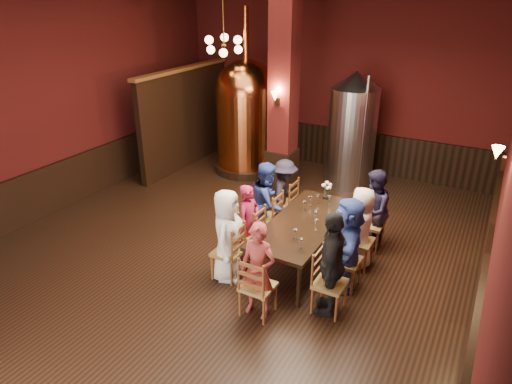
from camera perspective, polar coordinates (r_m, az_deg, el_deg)
The scene contains 40 objects.
room at distance 7.15m, azimuth -4.23°, elevation 7.97°, with size 10.00×10.02×4.50m.
wainscot_right at distance 6.86m, azimuth 25.98°, elevation -11.73°, with size 0.08×9.90×1.00m, color black.
wainscot_back at distance 11.95m, azimuth 9.11°, elevation 5.71°, with size 7.90×0.08×1.00m, color black.
wainscot_left at distance 10.34m, azimuth -22.69°, elevation 1.06°, with size 0.08×9.90×1.00m, color black.
column at distance 9.67m, azimuth 3.48°, elevation 12.32°, with size 0.58×0.58×4.50m, color #430F0E.
partition at distance 11.74m, azimuth -8.78°, elevation 8.97°, with size 0.22×3.50×2.40m, color black.
pendant_cluster at distance 10.34m, azimuth -4.02°, elevation 17.87°, with size 0.90×0.90×1.70m, color #A57226, non-canonical shape.
sconce_wall at distance 6.85m, azimuth 28.64°, elevation 3.81°, with size 0.20×0.20×0.36m, color black, non-canonical shape.
sconce_column at distance 9.41m, azimuth 2.66°, elevation 11.70°, with size 0.20×0.20×0.36m, color black, non-canonical shape.
dining_table at distance 7.52m, azimuth 6.01°, elevation -4.13°, with size 1.01×2.40×0.75m.
chair_0 at distance 7.22m, azimuth -3.56°, elevation -7.46°, with size 0.46×0.46×0.92m, color brown, non-canonical shape.
person_0 at distance 7.07m, azimuth -3.62°, elevation -5.44°, with size 0.74×0.48×1.51m, color white.
chair_1 at distance 7.71m, azimuth -0.87°, elevation -5.18°, with size 0.46×0.46×0.92m, color brown, non-canonical shape.
person_1 at distance 7.61m, azimuth -0.88°, elevation -3.83°, with size 0.49×0.32×1.33m, color #9F1B40.
chair_2 at distance 8.21m, azimuth 1.44°, elevation -3.20°, with size 0.46×0.46×0.92m, color brown, non-canonical shape.
person_2 at distance 8.08m, azimuth 1.46°, elevation -1.35°, with size 0.73×0.36×1.51m, color navy.
chair_3 at distance 8.75m, azimuth 3.50°, elevation -1.42°, with size 0.46×0.46×0.92m, color brown, non-canonical shape.
person_3 at distance 8.66m, azimuth 3.53°, elevation -0.18°, with size 0.87×0.50×1.34m, color black.
chair_4 at distance 6.59m, azimuth 9.24°, elevation -11.20°, with size 0.46×0.46×0.92m, color brown, non-canonical shape.
person_4 at distance 6.41m, azimuth 9.43°, elevation -8.82°, with size 0.92×0.38×1.57m, color black.
chair_5 at distance 7.13m, azimuth 11.17°, elevation -8.39°, with size 0.46×0.46×0.92m, color brown, non-canonical shape.
person_5 at distance 6.98m, azimuth 11.36°, elevation -6.37°, with size 1.39×0.44×1.50m, color #3A54AE.
chair_6 at distance 7.67m, azimuth 12.79°, elevation -6.00°, with size 0.46×0.46×0.92m, color brown, non-canonical shape.
person_6 at distance 7.56m, azimuth 12.95°, elevation -4.43°, with size 0.68×0.44×1.40m, color beige.
chair_7 at distance 8.24m, azimuth 14.19°, elevation -3.90°, with size 0.46×0.46×0.92m, color brown, non-canonical shape.
person_7 at distance 8.12m, azimuth 14.38°, elevation -2.21°, with size 0.71×0.35×1.46m, color #1F1C39.
chair_8 at distance 6.46m, azimuth 0.25°, elevation -11.67°, with size 0.46×0.46×0.92m, color brown, non-canonical shape.
person_8 at distance 6.31m, azimuth 0.26°, elevation -9.82°, with size 0.52×0.34×1.43m, color #A63B37.
copper_kettle at distance 11.19m, azimuth -1.20°, elevation 9.59°, with size 1.64×1.64×3.86m.
steel_vessel at distance 10.54m, azimuth 11.92°, elevation 7.56°, with size 1.38×1.38×2.61m.
rose_vase at distance 8.25m, azimuth 8.79°, elevation 0.53°, with size 0.19×0.19×0.33m.
wine_glass_0 at distance 8.02m, azimuth 6.78°, elevation -1.09°, with size 0.07×0.07×0.17m, color white, non-canonical shape.
wine_glass_1 at distance 7.51m, azimuth 7.41°, elevation -2.99°, with size 0.07×0.07×0.17m, color white, non-canonical shape.
wine_glass_2 at distance 7.83m, azimuth 6.06°, elevation -1.71°, with size 0.07×0.07×0.17m, color white, non-canonical shape.
wine_glass_3 at distance 6.95m, azimuth 4.90°, elevation -5.28°, with size 0.07×0.07×0.17m, color white, non-canonical shape.
wine_glass_4 at distance 6.79m, azimuth 0.32°, elevation -5.94°, with size 0.07×0.07×0.17m, color white, non-canonical shape.
wine_glass_5 at distance 6.71m, azimuth 5.64°, elevation -6.47°, with size 0.07×0.07×0.17m, color white, non-canonical shape.
wine_glass_6 at distance 7.25m, azimuth 7.44°, elevation -4.04°, with size 0.07×0.07×0.17m, color white, non-canonical shape.
wine_glass_7 at distance 8.10m, azimuth 7.69°, elevation -0.88°, with size 0.07×0.07×0.17m, color white, non-canonical shape.
wine_glass_8 at distance 8.08m, azimuth 9.15°, elevation -1.05°, with size 0.07×0.07×0.17m, color white, non-canonical shape.
Camera 1 is at (3.77, -5.73, 4.26)m, focal length 32.00 mm.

